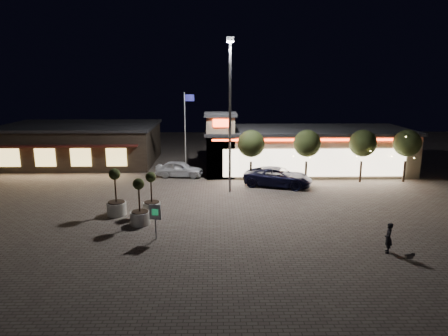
{
  "coord_description": "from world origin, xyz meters",
  "views": [
    {
      "loc": [
        0.87,
        -23.96,
        9.34
      ],
      "look_at": [
        1.48,
        6.0,
        2.5
      ],
      "focal_mm": 32.0,
      "sensor_mm": 36.0,
      "label": 1
    }
  ],
  "objects_px": {
    "pedestrian": "(388,238)",
    "white_sedan": "(179,169)",
    "planter_mid": "(140,210)",
    "pickup_truck": "(278,177)",
    "valet_sign": "(155,215)",
    "planter_left": "(116,201)"
  },
  "relations": [
    {
      "from": "pickup_truck",
      "to": "pedestrian",
      "type": "relative_size",
      "value": 3.52
    },
    {
      "from": "white_sedan",
      "to": "planter_left",
      "type": "distance_m",
      "value": 11.32
    },
    {
      "from": "pedestrian",
      "to": "white_sedan",
      "type": "bearing_deg",
      "value": -129.05
    },
    {
      "from": "pickup_truck",
      "to": "white_sedan",
      "type": "bearing_deg",
      "value": 86.26
    },
    {
      "from": "planter_mid",
      "to": "white_sedan",
      "type": "bearing_deg",
      "value": 83.55
    },
    {
      "from": "planter_left",
      "to": "pickup_truck",
      "type": "bearing_deg",
      "value": 30.53
    },
    {
      "from": "pickup_truck",
      "to": "valet_sign",
      "type": "height_order",
      "value": "valet_sign"
    },
    {
      "from": "valet_sign",
      "to": "planter_left",
      "type": "bearing_deg",
      "value": 127.76
    },
    {
      "from": "pickup_truck",
      "to": "white_sedan",
      "type": "xyz_separation_m",
      "value": [
        -8.92,
        3.52,
        -0.05
      ]
    },
    {
      "from": "white_sedan",
      "to": "pedestrian",
      "type": "distance_m",
      "value": 21.5
    },
    {
      "from": "pickup_truck",
      "to": "valet_sign",
      "type": "bearing_deg",
      "value": 160.0
    },
    {
      "from": "white_sedan",
      "to": "pedestrian",
      "type": "relative_size",
      "value": 2.7
    },
    {
      "from": "pedestrian",
      "to": "valet_sign",
      "type": "xyz_separation_m",
      "value": [
        -12.89,
        2.14,
        0.64
      ]
    },
    {
      "from": "pedestrian",
      "to": "planter_mid",
      "type": "bearing_deg",
      "value": -93.48
    },
    {
      "from": "pedestrian",
      "to": "valet_sign",
      "type": "height_order",
      "value": "valet_sign"
    },
    {
      "from": "planter_mid",
      "to": "pickup_truck",
      "type": "bearing_deg",
      "value": 41.46
    },
    {
      "from": "planter_left",
      "to": "white_sedan",
      "type": "bearing_deg",
      "value": 72.51
    },
    {
      "from": "pickup_truck",
      "to": "pedestrian",
      "type": "height_order",
      "value": "pedestrian"
    },
    {
      "from": "planter_mid",
      "to": "valet_sign",
      "type": "xyz_separation_m",
      "value": [
        1.37,
        -2.43,
        0.53
      ]
    },
    {
      "from": "white_sedan",
      "to": "pickup_truck",
      "type": "bearing_deg",
      "value": -105.04
    },
    {
      "from": "pickup_truck",
      "to": "white_sedan",
      "type": "distance_m",
      "value": 9.59
    },
    {
      "from": "pickup_truck",
      "to": "planter_left",
      "type": "xyz_separation_m",
      "value": [
        -12.32,
        -7.27,
        0.2
      ]
    }
  ]
}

